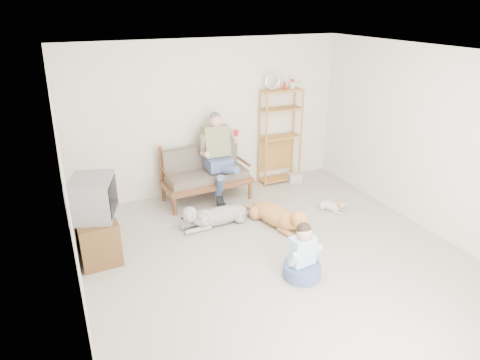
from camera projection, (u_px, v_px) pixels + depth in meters
name	position (u px, v px, depth m)	size (l,w,h in m)	color
floor	(282.00, 263.00, 5.74)	(5.50, 5.50, 0.00)	beige
ceiling	(292.00, 56.00, 4.70)	(5.50, 5.50, 0.00)	white
wall_back	(209.00, 118.00, 7.54)	(5.00, 5.00, 0.00)	silver
wall_left	(69.00, 207.00, 4.29)	(5.50, 5.50, 0.00)	silver
wall_right	(438.00, 144.00, 6.15)	(5.50, 5.50, 0.00)	silver
loveseat	(205.00, 173.00, 7.46)	(1.53, 0.78, 0.95)	brown
man	(220.00, 164.00, 7.25)	(0.58, 0.84, 1.35)	#4F5E91
etagere	(280.00, 136.00, 8.03)	(0.79, 0.35, 2.09)	#B58938
book_stack	(295.00, 178.00, 8.31)	(0.25, 0.18, 0.16)	beige
tv_stand	(96.00, 235.00, 5.84)	(0.54, 0.92, 0.60)	brown
crt_tv	(93.00, 197.00, 5.62)	(0.69, 0.77, 0.54)	slate
wall_outlet	(144.00, 184.00, 7.46)	(0.12, 0.02, 0.08)	silver
golden_retriever	(279.00, 216.00, 6.61)	(0.58, 1.38, 0.43)	#C27943
shaggy_dog	(213.00, 216.00, 6.66)	(1.36, 0.38, 0.40)	white
terrier	(333.00, 206.00, 7.14)	(0.34, 0.53, 0.22)	silver
child	(302.00, 258.00, 5.37)	(0.48, 0.48, 0.77)	#4F5E91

